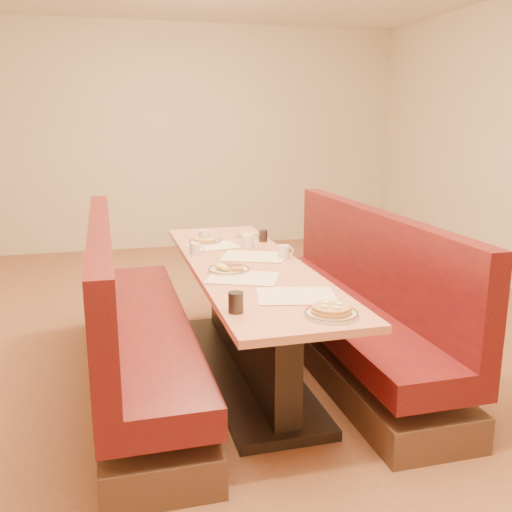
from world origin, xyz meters
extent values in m
plane|color=#9E6647|center=(0.00, 0.00, 0.00)|extent=(8.00, 8.00, 0.00)
cube|color=beige|center=(0.00, 4.00, 1.40)|extent=(6.00, 0.04, 2.80)
cube|color=black|center=(0.00, 0.00, 0.03)|extent=(0.55, 1.88, 0.06)
cube|color=black|center=(0.00, 0.00, 0.35)|extent=(0.15, 1.75, 0.71)
cube|color=#E39669|center=(0.00, 0.00, 0.73)|extent=(0.70, 2.50, 0.04)
cube|color=#4C3326|center=(-0.68, 0.00, 0.10)|extent=(0.55, 2.50, 0.20)
cube|color=#5F1610|center=(-0.68, 0.00, 0.37)|extent=(0.55, 2.50, 0.16)
cube|color=#5F1610|center=(-0.89, 0.00, 0.75)|extent=(0.12, 2.50, 0.60)
cube|color=#4C3326|center=(0.68, 0.00, 0.10)|extent=(0.55, 2.50, 0.20)
cube|color=#5F1610|center=(0.68, 0.00, 0.37)|extent=(0.55, 2.50, 0.16)
cube|color=#5F1610|center=(0.89, 0.00, 0.75)|extent=(0.12, 2.50, 0.60)
cube|color=#FEF0C7|center=(-0.11, -0.33, 0.75)|extent=(0.48, 0.43, 0.00)
cube|color=#FEF0C7|center=(0.08, -0.73, 0.75)|extent=(0.46, 0.38, 0.00)
cube|color=#FEF0C7|center=(-0.12, 0.54, 0.75)|extent=(0.38, 0.31, 0.00)
cube|color=#FEF0C7|center=(0.09, 0.16, 0.75)|extent=(0.50, 0.44, 0.00)
cylinder|color=silver|center=(0.14, -1.06, 0.76)|extent=(0.26, 0.26, 0.02)
torus|color=brown|center=(0.14, -1.06, 0.77)|extent=(0.25, 0.25, 0.01)
cylinder|color=#C38546|center=(0.14, -1.06, 0.78)|extent=(0.19, 0.19, 0.02)
cylinder|color=#C38546|center=(0.14, -1.06, 0.79)|extent=(0.18, 0.18, 0.01)
cylinder|color=#FAECA3|center=(0.18, -1.05, 0.80)|extent=(0.03, 0.03, 0.01)
cylinder|color=#FAECA3|center=(0.13, -1.02, 0.80)|extent=(0.03, 0.03, 0.01)
cylinder|color=#FAECA3|center=(0.10, -1.07, 0.80)|extent=(0.03, 0.03, 0.01)
cylinder|color=#FAECA3|center=(0.15, -1.10, 0.80)|extent=(0.03, 0.03, 0.01)
cylinder|color=silver|center=(-0.15, -0.16, 0.76)|extent=(0.26, 0.26, 0.02)
torus|color=brown|center=(-0.15, -0.16, 0.77)|extent=(0.25, 0.25, 0.01)
ellipsoid|color=#FFF341|center=(-0.20, -0.17, 0.78)|extent=(0.06, 0.06, 0.04)
ellipsoid|color=#FFF341|center=(-0.18, -0.21, 0.78)|extent=(0.05, 0.05, 0.03)
ellipsoid|color=#FFF341|center=(-0.21, -0.13, 0.78)|extent=(0.05, 0.05, 0.03)
cylinder|color=brown|center=(-0.12, -0.16, 0.78)|extent=(0.09, 0.03, 0.02)
cylinder|color=brown|center=(-0.11, -0.13, 0.78)|extent=(0.09, 0.03, 0.02)
cube|color=#C4803D|center=(-0.11, -0.21, 0.78)|extent=(0.09, 0.07, 0.02)
cylinder|color=silver|center=(0.21, 0.79, 0.76)|extent=(0.20, 0.20, 0.02)
torus|color=brown|center=(0.21, 0.79, 0.77)|extent=(0.20, 0.20, 0.01)
cylinder|color=#E4B650|center=(0.21, 0.79, 0.77)|extent=(0.14, 0.14, 0.02)
ellipsoid|color=#FFF341|center=(0.19, 0.80, 0.78)|extent=(0.04, 0.04, 0.02)
cylinder|color=silver|center=(-0.15, 0.67, 0.76)|extent=(0.24, 0.24, 0.02)
torus|color=brown|center=(-0.15, 0.67, 0.77)|extent=(0.24, 0.24, 0.01)
cylinder|color=#E4B650|center=(-0.15, 0.67, 0.78)|extent=(0.17, 0.17, 0.02)
ellipsoid|color=#FFF341|center=(-0.18, 0.69, 0.79)|extent=(0.05, 0.05, 0.03)
cylinder|color=silver|center=(0.27, 0.08, 0.79)|extent=(0.08, 0.08, 0.08)
torus|color=silver|center=(0.31, 0.08, 0.79)|extent=(0.06, 0.02, 0.06)
cylinder|color=black|center=(0.27, 0.08, 0.83)|extent=(0.07, 0.07, 0.01)
cylinder|color=silver|center=(-0.28, 0.33, 0.79)|extent=(0.07, 0.07, 0.08)
torus|color=silver|center=(-0.24, 0.32, 0.79)|extent=(0.06, 0.03, 0.06)
cylinder|color=black|center=(-0.28, 0.33, 0.82)|extent=(0.06, 0.06, 0.01)
cylinder|color=silver|center=(0.11, 0.43, 0.80)|extent=(0.09, 0.09, 0.09)
torus|color=silver|center=(0.16, 0.42, 0.80)|extent=(0.07, 0.02, 0.07)
cylinder|color=black|center=(0.11, 0.43, 0.84)|extent=(0.07, 0.07, 0.01)
cylinder|color=silver|center=(-0.15, 0.70, 0.79)|extent=(0.08, 0.08, 0.09)
torus|color=silver|center=(-0.11, 0.70, 0.79)|extent=(0.06, 0.02, 0.06)
cylinder|color=black|center=(-0.15, 0.70, 0.83)|extent=(0.07, 0.07, 0.01)
cylinder|color=black|center=(-0.28, -0.90, 0.80)|extent=(0.07, 0.07, 0.10)
cylinder|color=silver|center=(-0.28, -0.90, 0.80)|extent=(0.07, 0.07, 0.10)
cylinder|color=black|center=(0.28, 0.62, 0.79)|extent=(0.06, 0.06, 0.09)
cylinder|color=silver|center=(0.28, 0.62, 0.79)|extent=(0.06, 0.06, 0.09)
camera|label=1|loc=(-0.85, -3.40, 1.64)|focal=40.00mm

